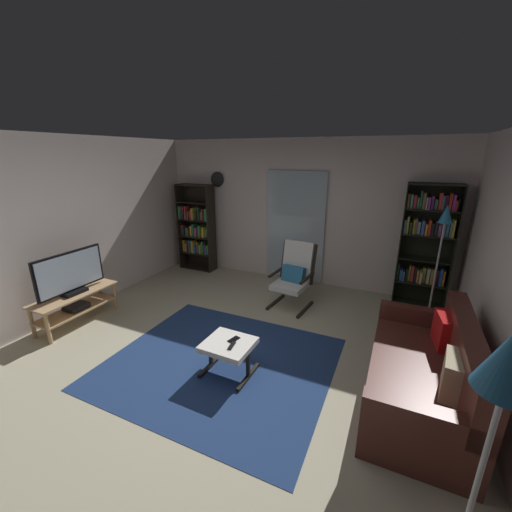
# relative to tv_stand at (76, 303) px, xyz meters

# --- Properties ---
(ground_plane) EXTENTS (7.02, 7.02, 0.00)m
(ground_plane) POSITION_rel_tv_stand_xyz_m (2.33, 0.03, -0.30)
(ground_plane) COLOR #B4AD8F
(wall_back) EXTENTS (5.60, 0.06, 2.60)m
(wall_back) POSITION_rel_tv_stand_xyz_m (2.33, 2.93, 1.00)
(wall_back) COLOR silver
(wall_back) RESTS_ON ground
(wall_left) EXTENTS (0.06, 6.00, 2.60)m
(wall_left) POSITION_rel_tv_stand_xyz_m (-0.37, 0.03, 1.00)
(wall_left) COLOR silver
(wall_left) RESTS_ON ground
(glass_door_panel) EXTENTS (1.10, 0.01, 2.00)m
(glass_door_panel) POSITION_rel_tv_stand_xyz_m (2.30, 2.87, 0.75)
(glass_door_panel) COLOR silver
(area_rug) EXTENTS (2.51, 2.19, 0.01)m
(area_rug) POSITION_rel_tv_stand_xyz_m (2.35, 0.03, -0.30)
(area_rug) COLOR navy
(area_rug) RESTS_ON ground
(tv_stand) EXTENTS (0.42, 1.17, 0.46)m
(tv_stand) POSITION_rel_tv_stand_xyz_m (0.00, 0.00, 0.00)
(tv_stand) COLOR tan
(tv_stand) RESTS_ON ground
(television) EXTENTS (0.20, 1.00, 0.61)m
(television) POSITION_rel_tv_stand_xyz_m (0.00, 0.00, 0.45)
(television) COLOR black
(television) RESTS_ON tv_stand
(bookshelf_near_tv) EXTENTS (0.74, 0.30, 1.76)m
(bookshelf_near_tv) POSITION_rel_tv_stand_xyz_m (0.27, 2.66, 0.56)
(bookshelf_near_tv) COLOR black
(bookshelf_near_tv) RESTS_ON ground
(bookshelf_near_sofa) EXTENTS (0.75, 0.30, 1.93)m
(bookshelf_near_sofa) POSITION_rel_tv_stand_xyz_m (4.46, 2.71, 0.75)
(bookshelf_near_sofa) COLOR black
(bookshelf_near_sofa) RESTS_ON ground
(leather_sofa) EXTENTS (0.87, 1.85, 0.85)m
(leather_sofa) POSITION_rel_tv_stand_xyz_m (4.47, 0.35, 0.01)
(leather_sofa) COLOR #52261F
(leather_sofa) RESTS_ON ground
(lounge_armchair) EXTENTS (0.63, 0.71, 1.02)m
(lounge_armchair) POSITION_rel_tv_stand_xyz_m (2.64, 1.85, 0.24)
(lounge_armchair) COLOR black
(lounge_armchair) RESTS_ON ground
(ottoman) EXTENTS (0.53, 0.49, 0.38)m
(ottoman) POSITION_rel_tv_stand_xyz_m (2.53, -0.07, 0.02)
(ottoman) COLOR white
(ottoman) RESTS_ON ground
(tv_remote) EXTENTS (0.06, 0.15, 0.02)m
(tv_remote) POSITION_rel_tv_stand_xyz_m (2.60, -0.12, 0.09)
(tv_remote) COLOR black
(tv_remote) RESTS_ON ottoman
(cell_phone) EXTENTS (0.10, 0.15, 0.01)m
(cell_phone) POSITION_rel_tv_stand_xyz_m (2.56, -0.00, 0.09)
(cell_phone) COLOR black
(cell_phone) RESTS_ON ottoman
(floor_lamp_by_sofa) EXTENTS (0.23, 0.23, 1.75)m
(floor_lamp_by_sofa) POSITION_rel_tv_stand_xyz_m (4.50, -1.37, 1.18)
(floor_lamp_by_sofa) COLOR #A5A5AD
(floor_lamp_by_sofa) RESTS_ON ground
(floor_lamp_by_shelf) EXTENTS (0.22, 0.22, 1.72)m
(floor_lamp_by_shelf) POSITION_rel_tv_stand_xyz_m (4.58, 1.97, 1.03)
(floor_lamp_by_shelf) COLOR #A5A5AD
(floor_lamp_by_shelf) RESTS_ON ground
(wall_clock) EXTENTS (0.29, 0.03, 0.29)m
(wall_clock) POSITION_rel_tv_stand_xyz_m (0.68, 2.86, 1.55)
(wall_clock) COLOR silver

